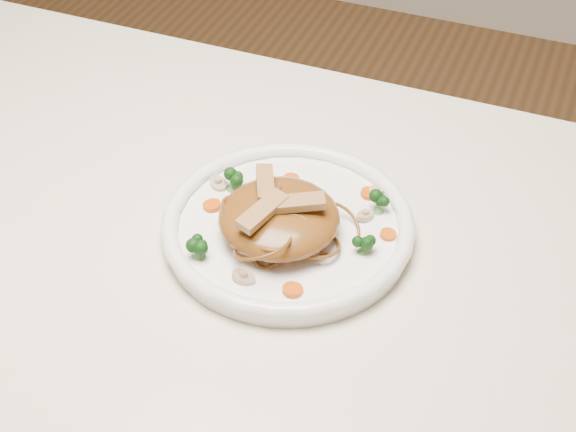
% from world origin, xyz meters
% --- Properties ---
extents(table, '(1.20, 0.80, 0.75)m').
position_xyz_m(table, '(0.00, 0.00, 0.65)').
color(table, beige).
rests_on(table, ground).
extents(plate, '(0.29, 0.29, 0.02)m').
position_xyz_m(plate, '(0.10, 0.04, 0.76)').
color(plate, white).
rests_on(plate, table).
extents(noodle_mound, '(0.17, 0.17, 0.04)m').
position_xyz_m(noodle_mound, '(0.09, 0.03, 0.79)').
color(noodle_mound, brown).
rests_on(noodle_mound, plate).
extents(chicken_a, '(0.07, 0.05, 0.01)m').
position_xyz_m(chicken_a, '(0.11, 0.03, 0.82)').
color(chicken_a, tan).
rests_on(chicken_a, noodle_mound).
extents(chicken_b, '(0.04, 0.06, 0.01)m').
position_xyz_m(chicken_b, '(0.07, 0.05, 0.82)').
color(chicken_b, tan).
rests_on(chicken_b, noodle_mound).
extents(chicken_c, '(0.04, 0.07, 0.01)m').
position_xyz_m(chicken_c, '(0.08, 0.00, 0.82)').
color(chicken_c, tan).
rests_on(chicken_c, noodle_mound).
extents(broccoli_0, '(0.03, 0.03, 0.03)m').
position_xyz_m(broccoli_0, '(0.19, 0.10, 0.78)').
color(broccoli_0, '#0E3B0C').
rests_on(broccoli_0, plate).
extents(broccoli_1, '(0.03, 0.03, 0.03)m').
position_xyz_m(broccoli_1, '(0.01, 0.08, 0.78)').
color(broccoli_1, '#0E3B0C').
rests_on(broccoli_1, plate).
extents(broccoli_2, '(0.03, 0.03, 0.03)m').
position_xyz_m(broccoli_2, '(0.02, -0.04, 0.78)').
color(broccoli_2, '#0E3B0C').
rests_on(broccoli_2, plate).
extents(broccoli_3, '(0.03, 0.03, 0.03)m').
position_xyz_m(broccoli_3, '(0.19, 0.03, 0.78)').
color(broccoli_3, '#0E3B0C').
rests_on(broccoli_3, plate).
extents(carrot_0, '(0.03, 0.03, 0.00)m').
position_xyz_m(carrot_0, '(0.17, 0.13, 0.77)').
color(carrot_0, '#E65B08').
rests_on(carrot_0, plate).
extents(carrot_1, '(0.03, 0.03, 0.00)m').
position_xyz_m(carrot_1, '(0.00, 0.04, 0.77)').
color(carrot_1, '#E65B08').
rests_on(carrot_1, plate).
extents(carrot_2, '(0.02, 0.02, 0.00)m').
position_xyz_m(carrot_2, '(0.21, 0.07, 0.77)').
color(carrot_2, '#E65B08').
rests_on(carrot_2, plate).
extents(carrot_3, '(0.02, 0.02, 0.00)m').
position_xyz_m(carrot_3, '(0.07, 0.12, 0.77)').
color(carrot_3, '#E65B08').
rests_on(carrot_3, plate).
extents(carrot_4, '(0.03, 0.03, 0.00)m').
position_xyz_m(carrot_4, '(0.14, -0.05, 0.77)').
color(carrot_4, '#E65B08').
rests_on(carrot_4, plate).
extents(mushroom_0, '(0.03, 0.03, 0.01)m').
position_xyz_m(mushroom_0, '(0.08, -0.05, 0.77)').
color(mushroom_0, beige).
rests_on(mushroom_0, plate).
extents(mushroom_1, '(0.03, 0.03, 0.01)m').
position_xyz_m(mushroom_1, '(0.18, 0.09, 0.77)').
color(mushroom_1, beige).
rests_on(mushroom_1, plate).
extents(mushroom_2, '(0.04, 0.04, 0.01)m').
position_xyz_m(mushroom_2, '(-0.01, 0.08, 0.77)').
color(mushroom_2, beige).
rests_on(mushroom_2, plate).
extents(mushroom_3, '(0.03, 0.03, 0.01)m').
position_xyz_m(mushroom_3, '(0.17, 0.13, 0.77)').
color(mushroom_3, beige).
rests_on(mushroom_3, plate).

